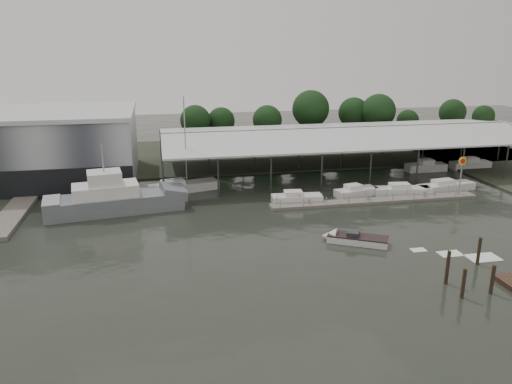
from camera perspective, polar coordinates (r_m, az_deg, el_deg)
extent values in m
plane|color=#242921|center=(53.24, 3.01, -5.41)|extent=(200.00, 200.00, 0.00)
cube|color=#313628|center=(92.77, -3.31, 4.30)|extent=(140.00, 30.00, 0.30)
cube|color=#A3A7AD|center=(80.76, -22.26, 4.76)|extent=(24.00, 20.00, 10.00)
cube|color=black|center=(71.83, -23.41, 0.78)|extent=(24.00, 0.30, 4.00)
cube|color=silver|center=(79.96, -22.67, 8.40)|extent=(24.50, 20.50, 0.60)
cube|color=#2F3134|center=(82.30, 9.91, 7.21)|extent=(58.00, 0.40, 0.30)
cylinder|color=#2F3134|center=(66.56, -10.55, 1.39)|extent=(0.24, 0.24, 5.50)
cylinder|color=#2F3134|center=(88.97, -10.82, 5.24)|extent=(0.24, 0.24, 5.50)
cylinder|color=#2F3134|center=(106.34, 22.39, 6.13)|extent=(0.24, 0.24, 5.50)
cube|color=slate|center=(67.25, -25.90, -2.12)|extent=(3.00, 18.00, 0.50)
cube|color=slate|center=(66.89, 13.46, -1.00)|extent=(28.00, 2.00, 0.40)
cylinder|color=gray|center=(61.71, 2.78, -1.46)|extent=(0.10, 0.10, 1.20)
cylinder|color=gray|center=(73.71, 22.45, 0.31)|extent=(0.10, 0.10, 1.20)
cube|color=gray|center=(66.34, 12.70, -0.64)|extent=(0.30, 0.30, 0.70)
cylinder|color=gray|center=(72.02, 22.32, 1.36)|extent=(0.16, 0.16, 5.00)
cylinder|color=yellow|center=(71.45, 22.54, 3.29)|extent=(1.10, 0.12, 1.10)
cylinder|color=red|center=(71.39, 22.57, 3.28)|extent=(0.70, 0.05, 0.70)
cube|color=gray|center=(115.99, 24.63, 6.29)|extent=(10.00, 8.00, 4.00)
cube|color=slate|center=(63.78, -15.79, -1.39)|extent=(16.90, 7.04, 2.40)
cube|color=slate|center=(64.26, -9.46, 0.10)|extent=(3.76, 4.90, 1.79)
cube|color=silver|center=(63.22, -16.81, 0.07)|extent=(8.19, 4.97, 1.80)
cube|color=silver|center=(62.78, -16.94, 1.56)|extent=(4.38, 3.86, 1.61)
cylinder|color=gray|center=(62.22, -17.12, 3.69)|extent=(0.18, 0.18, 3.50)
cube|color=gray|center=(63.44, -22.37, -0.89)|extent=(2.61, 4.72, 0.15)
cube|color=silver|center=(70.62, -8.24, 0.50)|extent=(10.06, 5.02, 1.40)
cube|color=silver|center=(69.94, -9.48, 1.05)|extent=(3.47, 2.54, 0.80)
cylinder|color=gray|center=(69.24, -8.09, 5.76)|extent=(0.16, 0.16, 12.16)
cylinder|color=gray|center=(69.89, -9.27, 1.47)|extent=(3.41, 1.02, 0.12)
cube|color=silver|center=(53.15, 11.54, -5.38)|extent=(6.34, 4.73, 0.90)
cone|color=silver|center=(53.51, 8.33, -5.06)|extent=(2.37, 2.53, 2.00)
cube|color=black|center=(53.00, 11.57, -4.98)|extent=(6.37, 4.79, 0.12)
cube|color=#2F3134|center=(52.96, 11.05, -4.67)|extent=(1.73, 1.81, 0.50)
cube|color=silver|center=(53.07, 18.07, -6.31)|extent=(2.30, 1.50, 0.04)
cube|color=silver|center=(53.23, 21.31, -6.59)|extent=(3.10, 2.00, 0.04)
cube|color=silver|center=(53.56, 24.52, -6.83)|extent=(3.90, 2.50, 0.04)
cube|color=silver|center=(65.02, 4.69, -0.81)|extent=(6.68, 2.71, 1.10)
cube|color=silver|center=(64.65, 4.28, -0.17)|extent=(2.40, 1.78, 0.70)
cube|color=silver|center=(69.03, 11.40, -0.05)|extent=(6.40, 3.67, 1.10)
cube|color=silver|center=(68.62, 11.05, 0.57)|extent=(2.45, 2.09, 0.70)
cube|color=silver|center=(71.08, 16.38, 0.08)|extent=(7.90, 3.28, 1.10)
cube|color=silver|center=(70.64, 16.07, 0.68)|extent=(2.88, 1.97, 0.70)
cube|color=silver|center=(75.02, 20.87, 0.51)|extent=(8.81, 3.50, 1.10)
cube|color=silver|center=(74.55, 20.61, 1.08)|extent=(3.21, 2.05, 0.70)
cylinder|color=#2E2517|center=(46.29, 25.36, -9.34)|extent=(0.32, 0.32, 3.15)
cylinder|color=#2E2517|center=(44.60, 22.58, -9.96)|extent=(0.32, 0.32, 3.18)
cylinder|color=#2E2517|center=(46.44, 21.01, -8.38)|extent=(0.32, 0.32, 3.65)
cylinder|color=#2E2517|center=(51.47, 24.08, -6.48)|extent=(0.32, 0.32, 3.29)
cylinder|color=black|center=(97.13, -6.87, 5.97)|extent=(0.50, 0.50, 4.14)
sphere|color=#1B3E19|center=(96.51, -6.94, 8.14)|extent=(5.80, 5.80, 5.80)
cylinder|color=black|center=(99.10, -3.95, 6.16)|extent=(0.50, 0.50, 3.80)
sphere|color=#1B3E19|center=(98.53, -3.99, 8.11)|extent=(5.32, 5.32, 5.32)
cylinder|color=black|center=(97.90, 1.28, 6.14)|extent=(0.50, 0.50, 4.05)
sphere|color=#1B3E19|center=(97.30, 1.30, 8.25)|extent=(5.66, 5.66, 5.66)
cylinder|color=black|center=(101.59, 6.18, 6.78)|extent=(0.50, 0.50, 5.26)
sphere|color=#1B3E19|center=(100.88, 6.27, 9.43)|extent=(7.37, 7.37, 7.37)
cylinder|color=black|center=(106.04, 10.96, 6.77)|extent=(0.50, 0.50, 4.43)
sphere|color=#1B3E19|center=(105.44, 11.08, 8.90)|extent=(6.21, 6.21, 6.21)
cylinder|color=black|center=(104.74, 13.66, 6.60)|extent=(0.50, 0.50, 4.88)
sphere|color=#1B3E19|center=(104.09, 13.82, 8.98)|extent=(6.83, 6.83, 6.83)
cylinder|color=black|center=(109.21, 16.82, 6.32)|extent=(0.50, 0.50, 3.22)
sphere|color=#1B3E19|center=(108.76, 16.95, 7.82)|extent=(4.51, 4.51, 4.51)
cylinder|color=black|center=(116.51, 21.35, 6.71)|extent=(0.50, 0.50, 4.03)
sphere|color=#1B3E19|center=(116.00, 21.54, 8.47)|extent=(5.64, 5.64, 5.64)
cylinder|color=black|center=(120.26, 24.38, 6.48)|extent=(0.50, 0.50, 3.35)
sphere|color=#1B3E19|center=(119.84, 24.55, 7.90)|extent=(4.69, 4.69, 4.69)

